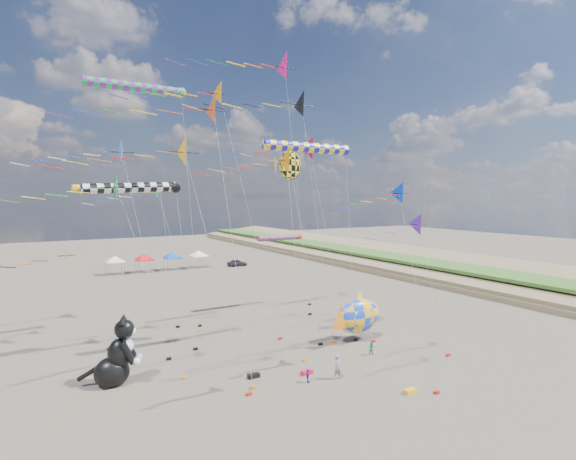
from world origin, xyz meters
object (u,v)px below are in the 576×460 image
(child_blue, at_px, (308,376))
(parked_car, at_px, (237,263))
(cat_inflatable, at_px, (115,350))
(fish_inflatable, at_px, (358,316))
(person_adult, at_px, (338,367))
(child_green, at_px, (372,349))

(child_blue, xyz_separation_m, parked_car, (17.99, 52.39, 0.16))
(cat_inflatable, relative_size, fish_inflatable, 0.78)
(person_adult, bearing_deg, child_blue, 166.27)
(parked_car, bearing_deg, cat_inflatable, 148.69)
(person_adult, height_order, child_blue, person_adult)
(fish_inflatable, distance_m, person_adult, 9.35)
(cat_inflatable, height_order, child_blue, cat_inflatable)
(child_blue, bearing_deg, fish_inflatable, -30.40)
(person_adult, xyz_separation_m, parked_car, (15.75, 53.01, -0.26))
(child_green, bearing_deg, parked_car, 104.76)
(cat_inflatable, height_order, parked_car, cat_inflatable)
(fish_inflatable, bearing_deg, parked_car, 79.33)
(fish_inflatable, relative_size, child_green, 5.52)
(fish_inflatable, relative_size, parked_car, 1.69)
(child_green, bearing_deg, cat_inflatable, -167.69)
(person_adult, relative_size, parked_car, 0.47)
(person_adult, distance_m, child_green, 6.09)
(person_adult, height_order, child_green, person_adult)
(cat_inflatable, distance_m, child_blue, 13.93)
(cat_inflatable, distance_m, person_adult, 16.13)
(child_green, xyz_separation_m, parked_car, (10.23, 50.46, 0.07))
(cat_inflatable, relative_size, child_blue, 5.08)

